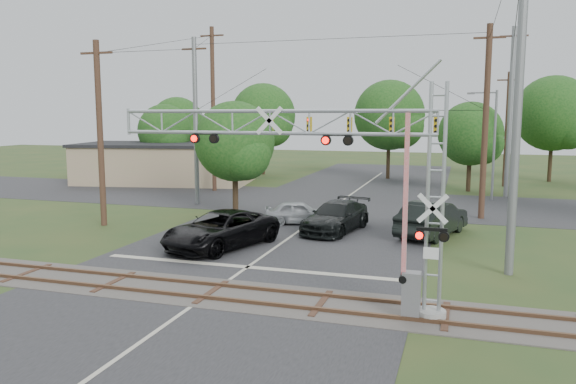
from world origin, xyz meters
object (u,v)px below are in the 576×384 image
(sedan_silver, at_px, (299,212))
(commercial_building, at_px, (166,163))
(pickup_black, at_px, (221,230))
(streetlight, at_px, (492,139))
(traffic_signal_span, at_px, (343,123))
(car_dark, at_px, (336,217))
(crossing_gantry, at_px, (330,172))

(sedan_silver, height_order, commercial_building, commercial_building)
(pickup_black, relative_size, streetlight, 0.78)
(traffic_signal_span, xyz_separation_m, sedan_silver, (-1.51, -4.88, -5.05))
(sedan_silver, bearing_deg, pickup_black, 147.43)
(car_dark, bearing_deg, traffic_signal_span, 109.80)
(crossing_gantry, height_order, sedan_silver, crossing_gantry)
(crossing_gantry, bearing_deg, streetlight, 77.29)
(crossing_gantry, distance_m, traffic_signal_span, 18.72)
(crossing_gantry, height_order, pickup_black, crossing_gantry)
(crossing_gantry, distance_m, sedan_silver, 14.86)
(crossing_gantry, height_order, commercial_building, crossing_gantry)
(traffic_signal_span, xyz_separation_m, commercial_building, (-18.79, 10.47, -3.89))
(traffic_signal_span, relative_size, pickup_black, 3.11)
(traffic_signal_span, xyz_separation_m, pickup_black, (-3.40, -11.57, -4.86))
(traffic_signal_span, relative_size, commercial_building, 1.15)
(crossing_gantry, height_order, traffic_signal_span, traffic_signal_span)
(pickup_black, xyz_separation_m, car_dark, (4.39, 5.25, -0.06))
(pickup_black, distance_m, car_dark, 6.84)
(pickup_black, bearing_deg, car_dark, 67.67)
(traffic_signal_span, height_order, sedan_silver, traffic_signal_span)
(commercial_building, bearing_deg, traffic_signal_span, -39.41)
(crossing_gantry, xyz_separation_m, traffic_signal_span, (-3.45, 18.36, 1.23))
(crossing_gantry, bearing_deg, pickup_black, 135.23)
(commercial_building, bearing_deg, sedan_silver, -51.90)
(sedan_silver, bearing_deg, commercial_building, 31.58)
(sedan_silver, xyz_separation_m, commercial_building, (-17.28, 15.35, 1.16))
(traffic_signal_span, bearing_deg, commercial_building, 150.87)
(car_dark, height_order, streetlight, streetlight)
(sedan_silver, bearing_deg, streetlight, -57.17)
(traffic_signal_span, height_order, commercial_building, traffic_signal_span)
(car_dark, height_order, commercial_building, commercial_building)
(traffic_signal_span, bearing_deg, pickup_black, -106.37)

